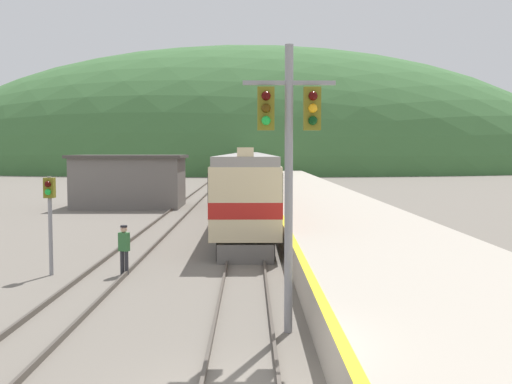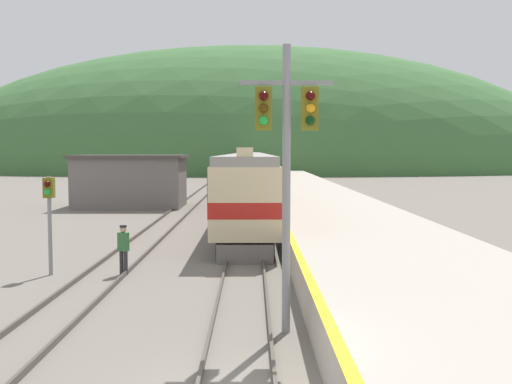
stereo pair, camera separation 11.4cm
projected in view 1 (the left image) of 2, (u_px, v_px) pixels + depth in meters
track_main at (249, 183)px, 80.24m from camera, size 1.52×180.00×0.16m
track_siding at (212, 183)px, 80.19m from camera, size 1.52×180.00×0.16m
platform at (299, 189)px, 60.31m from camera, size 7.04×140.00×1.14m
distant_hills at (249, 171)px, 132.11m from camera, size 143.89×64.75×53.86m
station_shed at (130, 181)px, 46.84m from camera, size 8.64×5.95×4.09m
express_train_lead_car at (247, 189)px, 33.36m from camera, size 2.92×21.17×4.54m
carriage_second at (248, 174)px, 55.12m from camera, size 2.91×20.22×4.18m
carriage_third at (249, 168)px, 76.17m from camera, size 2.91×20.22×4.18m
carriage_fourth at (249, 164)px, 97.22m from camera, size 2.91×20.22×4.18m
carriage_fifth at (249, 162)px, 118.27m from camera, size 2.91×20.22×4.18m
signal_mast_main at (289, 146)px, 14.24m from camera, size 2.20×0.42×6.92m
signal_post_siding at (50, 204)px, 21.06m from camera, size 0.36×0.42×3.52m
track_worker at (124, 247)px, 21.22m from camera, size 0.41×0.32×1.78m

